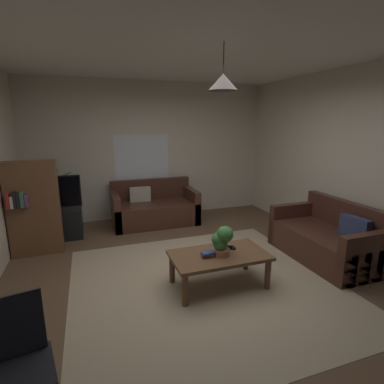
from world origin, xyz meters
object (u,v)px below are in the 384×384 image
(tv_stand, at_px, (54,225))
(folding_chair, at_px, (17,359))
(pendant_lamp, at_px, (223,82))
(book_on_table_0, at_px, (208,256))
(couch_right_side, at_px, (327,240))
(potted_palm_corner, at_px, (52,202))
(coffee_table, at_px, (219,259))
(tv, at_px, (51,193))
(book_on_table_2, at_px, (208,253))
(book_on_table_1, at_px, (207,254))
(remote_on_table_1, at_px, (229,247))
(potted_plant_on_table, at_px, (222,240))
(couch_under_window, at_px, (154,209))
(bookshelf_corner, at_px, (33,208))
(remote_on_table_0, at_px, (229,248))

(tv_stand, xyz_separation_m, folding_chair, (0.11, -3.46, 0.26))
(pendant_lamp, bearing_deg, book_on_table_0, -171.33)
(couch_right_side, bearing_deg, pendant_lamp, -84.41)
(tv_stand, height_order, potted_palm_corner, potted_palm_corner)
(coffee_table, distance_m, tv, 3.06)
(coffee_table, height_order, book_on_table_0, book_on_table_0)
(book_on_table_2, distance_m, tv_stand, 2.98)
(folding_chair, relative_size, pendant_lamp, 1.83)
(tv_stand, height_order, folding_chair, folding_chair)
(book_on_table_1, distance_m, folding_chair, 2.07)
(book_on_table_1, xyz_separation_m, remote_on_table_1, (0.35, 0.13, -0.02))
(potted_plant_on_table, bearing_deg, book_on_table_1, 175.53)
(couch_under_window, distance_m, bookshelf_corner, 2.17)
(couch_right_side, bearing_deg, potted_palm_corner, -123.72)
(remote_on_table_0, bearing_deg, folding_chair, 90.13)
(couch_under_window, bearing_deg, tv, -170.94)
(couch_under_window, relative_size, remote_on_table_1, 9.98)
(couch_under_window, distance_m, potted_plant_on_table, 2.63)
(couch_right_side, height_order, remote_on_table_1, couch_right_side)
(book_on_table_1, xyz_separation_m, book_on_table_2, (0.01, -0.01, 0.02))
(coffee_table, bearing_deg, tv_stand, 131.06)
(remote_on_table_0, height_order, remote_on_table_1, same)
(couch_under_window, bearing_deg, book_on_table_2, -88.46)
(couch_under_window, height_order, tv_stand, couch_under_window)
(remote_on_table_0, bearing_deg, remote_on_table_1, -62.23)
(book_on_table_2, distance_m, folding_chair, 2.07)
(coffee_table, relative_size, folding_chair, 1.31)
(remote_on_table_0, relative_size, bookshelf_corner, 0.11)
(book_on_table_2, bearing_deg, couch_under_window, 91.54)
(book_on_table_2, distance_m, remote_on_table_0, 0.35)
(coffee_table, height_order, pendant_lamp, pendant_lamp)
(couch_right_side, height_order, coffee_table, couch_right_side)
(folding_chair, bearing_deg, couch_right_side, 19.98)
(couch_under_window, xyz_separation_m, book_on_table_2, (0.07, -2.59, 0.19))
(couch_under_window, xyz_separation_m, coffee_table, (0.23, -2.56, 0.08))
(tv_stand, bearing_deg, couch_under_window, 8.37)
(potted_palm_corner, distance_m, pendant_lamp, 3.84)
(book_on_table_1, relative_size, folding_chair, 0.17)
(couch_right_side, bearing_deg, tv, -119.09)
(couch_right_side, relative_size, potted_plant_on_table, 4.24)
(book_on_table_0, relative_size, pendant_lamp, 0.33)
(couch_right_side, height_order, remote_on_table_0, couch_right_side)
(coffee_table, distance_m, potted_plant_on_table, 0.25)
(potted_plant_on_table, bearing_deg, couch_right_side, 6.87)
(potted_palm_corner, bearing_deg, tv, -84.99)
(couch_right_side, distance_m, bookshelf_corner, 4.28)
(tv_stand, bearing_deg, remote_on_table_0, -45.58)
(tv, height_order, pendant_lamp, pendant_lamp)
(book_on_table_0, bearing_deg, couch_right_side, 5.84)
(remote_on_table_0, bearing_deg, potted_palm_corner, 8.97)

